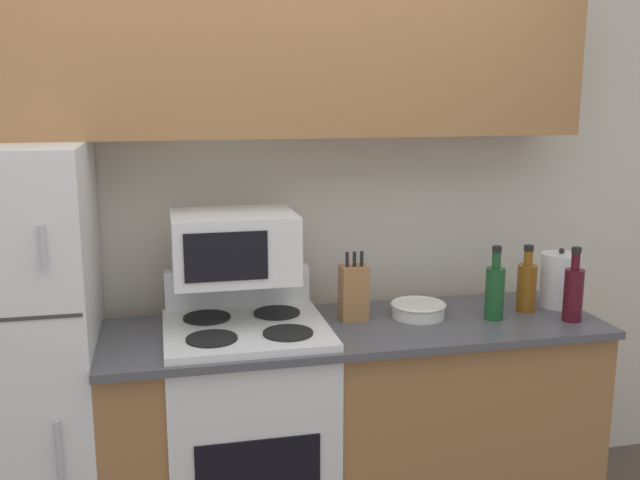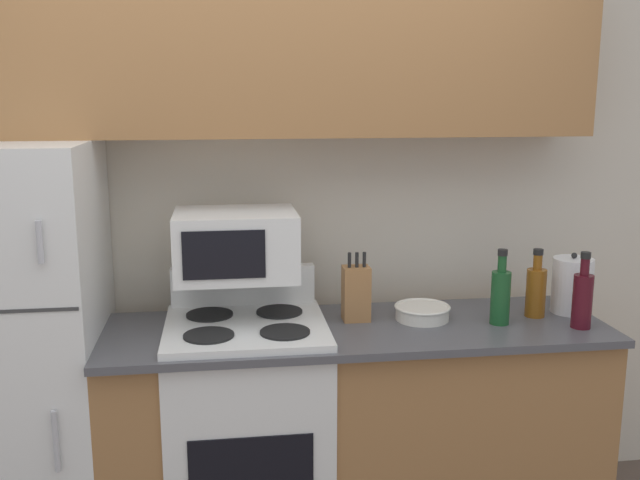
{
  "view_description": "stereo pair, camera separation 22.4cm",
  "coord_description": "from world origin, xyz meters",
  "px_view_note": "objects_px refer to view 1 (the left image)",
  "views": [
    {
      "loc": [
        -0.42,
        -2.3,
        1.82
      ],
      "look_at": [
        0.16,
        0.26,
        1.28
      ],
      "focal_mm": 40.0,
      "sensor_mm": 36.0,
      "label": 1
    },
    {
      "loc": [
        -0.2,
        -2.34,
        1.82
      ],
      "look_at": [
        0.16,
        0.26,
        1.28
      ],
      "focal_mm": 40.0,
      "sensor_mm": 36.0,
      "label": 2
    }
  ],
  "objects_px": {
    "knife_block": "(354,292)",
    "bottle_whiskey": "(527,285)",
    "bottle_wine_green": "(495,291)",
    "bottle_wine_red": "(573,292)",
    "bowl": "(418,309)",
    "refrigerator": "(11,370)",
    "microwave": "(234,246)",
    "kettle": "(560,280)",
    "stove": "(248,438)"
  },
  "relations": [
    {
      "from": "refrigerator",
      "to": "kettle",
      "type": "xyz_separation_m",
      "value": [
        2.21,
        -0.02,
        0.22
      ]
    },
    {
      "from": "bottle_whiskey",
      "to": "refrigerator",
      "type": "bearing_deg",
      "value": 178.46
    },
    {
      "from": "bowl",
      "to": "bottle_wine_red",
      "type": "relative_size",
      "value": 0.75
    },
    {
      "from": "stove",
      "to": "bottle_whiskey",
      "type": "distance_m",
      "value": 1.29
    },
    {
      "from": "bottle_wine_green",
      "to": "bottle_wine_red",
      "type": "height_order",
      "value": "same"
    },
    {
      "from": "stove",
      "to": "bowl",
      "type": "xyz_separation_m",
      "value": [
        0.71,
        0.04,
        0.46
      ]
    },
    {
      "from": "knife_block",
      "to": "bottle_whiskey",
      "type": "xyz_separation_m",
      "value": [
        0.73,
        -0.05,
        -0.0
      ]
    },
    {
      "from": "refrigerator",
      "to": "microwave",
      "type": "height_order",
      "value": "refrigerator"
    },
    {
      "from": "bottle_wine_red",
      "to": "knife_block",
      "type": "bearing_deg",
      "value": 165.86
    },
    {
      "from": "refrigerator",
      "to": "bowl",
      "type": "distance_m",
      "value": 1.57
    },
    {
      "from": "knife_block",
      "to": "bottle_wine_green",
      "type": "bearing_deg",
      "value": -12.6
    },
    {
      "from": "stove",
      "to": "kettle",
      "type": "height_order",
      "value": "kettle"
    },
    {
      "from": "microwave",
      "to": "bottle_wine_green",
      "type": "distance_m",
      "value": 1.05
    },
    {
      "from": "knife_block",
      "to": "microwave",
      "type": "bearing_deg",
      "value": 177.41
    },
    {
      "from": "refrigerator",
      "to": "bottle_wine_green",
      "type": "height_order",
      "value": "refrigerator"
    },
    {
      "from": "bottle_whiskey",
      "to": "microwave",
      "type": "bearing_deg",
      "value": 176.53
    },
    {
      "from": "bottle_wine_red",
      "to": "bottle_whiskey",
      "type": "bearing_deg",
      "value": 125.43
    },
    {
      "from": "knife_block",
      "to": "kettle",
      "type": "relative_size",
      "value": 1.11
    },
    {
      "from": "knife_block",
      "to": "bowl",
      "type": "xyz_separation_m",
      "value": [
        0.26,
        -0.03,
        -0.08
      ]
    },
    {
      "from": "refrigerator",
      "to": "bowl",
      "type": "height_order",
      "value": "refrigerator"
    },
    {
      "from": "microwave",
      "to": "knife_block",
      "type": "relative_size",
      "value": 1.67
    },
    {
      "from": "stove",
      "to": "bowl",
      "type": "height_order",
      "value": "stove"
    },
    {
      "from": "bottle_wine_green",
      "to": "kettle",
      "type": "height_order",
      "value": "bottle_wine_green"
    },
    {
      "from": "microwave",
      "to": "bottle_whiskey",
      "type": "distance_m",
      "value": 1.22
    },
    {
      "from": "bottle_wine_green",
      "to": "kettle",
      "type": "bearing_deg",
      "value": 16.63
    },
    {
      "from": "knife_block",
      "to": "stove",
      "type": "bearing_deg",
      "value": -170.86
    },
    {
      "from": "bowl",
      "to": "bottle_wine_red",
      "type": "xyz_separation_m",
      "value": [
        0.58,
        -0.18,
        0.09
      ]
    },
    {
      "from": "microwave",
      "to": "knife_block",
      "type": "distance_m",
      "value": 0.52
    },
    {
      "from": "refrigerator",
      "to": "bottle_wine_red",
      "type": "relative_size",
      "value": 5.49
    },
    {
      "from": "kettle",
      "to": "bottle_wine_green",
      "type": "bearing_deg",
      "value": -163.37
    },
    {
      "from": "bottle_wine_green",
      "to": "bottle_wine_red",
      "type": "relative_size",
      "value": 1.0
    },
    {
      "from": "refrigerator",
      "to": "bottle_whiskey",
      "type": "relative_size",
      "value": 5.88
    },
    {
      "from": "bottle_wine_green",
      "to": "stove",
      "type": "bearing_deg",
      "value": 176.99
    },
    {
      "from": "knife_block",
      "to": "kettle",
      "type": "xyz_separation_m",
      "value": [
        0.9,
        -0.02,
        0.0
      ]
    },
    {
      "from": "bottle_wine_red",
      "to": "bottle_wine_green",
      "type": "bearing_deg",
      "value": 163.03
    },
    {
      "from": "bowl",
      "to": "bottle_whiskey",
      "type": "bearing_deg",
      "value": -2.47
    },
    {
      "from": "bowl",
      "to": "kettle",
      "type": "bearing_deg",
      "value": 1.17
    },
    {
      "from": "bottle_whiskey",
      "to": "bottle_wine_red",
      "type": "distance_m",
      "value": 0.2
    },
    {
      "from": "bottle_wine_red",
      "to": "refrigerator",
      "type": "bearing_deg",
      "value": 174.26
    },
    {
      "from": "bottle_whiskey",
      "to": "bottle_wine_green",
      "type": "distance_m",
      "value": 0.19
    },
    {
      "from": "knife_block",
      "to": "bottle_whiskey",
      "type": "relative_size",
      "value": 1.0
    },
    {
      "from": "knife_block",
      "to": "kettle",
      "type": "bearing_deg",
      "value": -1.17
    },
    {
      "from": "bottle_whiskey",
      "to": "bottle_wine_green",
      "type": "xyz_separation_m",
      "value": [
        -0.18,
        -0.07,
        0.01
      ]
    },
    {
      "from": "bottle_whiskey",
      "to": "kettle",
      "type": "distance_m",
      "value": 0.18
    },
    {
      "from": "microwave",
      "to": "bottle_wine_red",
      "type": "bearing_deg",
      "value": -10.09
    },
    {
      "from": "bottle_wine_green",
      "to": "bowl",
      "type": "bearing_deg",
      "value": 162.28
    },
    {
      "from": "bottle_wine_green",
      "to": "knife_block",
      "type": "bearing_deg",
      "value": 167.4
    },
    {
      "from": "bowl",
      "to": "bottle_whiskey",
      "type": "distance_m",
      "value": 0.47
    },
    {
      "from": "stove",
      "to": "kettle",
      "type": "distance_m",
      "value": 1.45
    },
    {
      "from": "bowl",
      "to": "refrigerator",
      "type": "bearing_deg",
      "value": 178.74
    }
  ]
}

